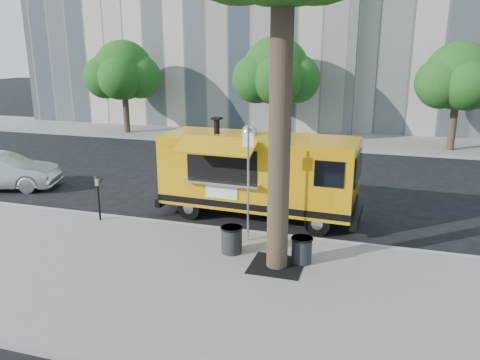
# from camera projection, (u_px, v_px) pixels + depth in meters

# --- Properties ---
(ground) EXTENTS (120.00, 120.00, 0.00)m
(ground) POSITION_uv_depth(u_px,v_px,m) (213.00, 219.00, 14.10)
(ground) COLOR black
(ground) RESTS_ON ground
(sidewalk) EXTENTS (60.00, 6.00, 0.15)m
(sidewalk) POSITION_uv_depth(u_px,v_px,m) (151.00, 277.00, 10.40)
(sidewalk) COLOR gray
(sidewalk) RESTS_ON ground
(curb) EXTENTS (60.00, 0.14, 0.16)m
(curb) POSITION_uv_depth(u_px,v_px,m) (201.00, 228.00, 13.23)
(curb) COLOR #999993
(curb) RESTS_ON ground
(far_sidewalk) EXTENTS (60.00, 5.00, 0.15)m
(far_sidewalk) POSITION_uv_depth(u_px,v_px,m) (295.00, 139.00, 26.52)
(far_sidewalk) COLOR gray
(far_sidewalk) RESTS_ON ground
(tree_well) EXTENTS (1.20, 1.20, 0.02)m
(tree_well) POSITION_uv_depth(u_px,v_px,m) (277.00, 265.00, 10.75)
(tree_well) COLOR black
(tree_well) RESTS_ON sidewalk
(far_tree_a) EXTENTS (3.42, 3.42, 5.36)m
(far_tree_a) POSITION_uv_depth(u_px,v_px,m) (123.00, 70.00, 27.23)
(far_tree_a) COLOR #33261C
(far_tree_a) RESTS_ON far_sidewalk
(far_tree_b) EXTENTS (3.60, 3.60, 5.50)m
(far_tree_b) POSITION_uv_depth(u_px,v_px,m) (276.00, 71.00, 25.05)
(far_tree_b) COLOR #33261C
(far_tree_b) RESTS_ON far_sidewalk
(far_tree_c) EXTENTS (3.24, 3.24, 5.21)m
(far_tree_c) POSITION_uv_depth(u_px,v_px,m) (459.00, 76.00, 22.28)
(far_tree_c) COLOR #33261C
(far_tree_c) RESTS_ON far_sidewalk
(sign_post) EXTENTS (0.28, 0.06, 3.00)m
(sign_post) POSITION_uv_depth(u_px,v_px,m) (248.00, 177.00, 11.74)
(sign_post) COLOR silver
(sign_post) RESTS_ON sidewalk
(parking_meter) EXTENTS (0.11, 0.11, 1.33)m
(parking_meter) POSITION_uv_depth(u_px,v_px,m) (98.00, 193.00, 13.44)
(parking_meter) COLOR black
(parking_meter) RESTS_ON sidewalk
(food_truck) EXTENTS (6.14, 2.92, 2.97)m
(food_truck) POSITION_uv_depth(u_px,v_px,m) (257.00, 173.00, 13.91)
(food_truck) COLOR orange
(food_truck) RESTS_ON ground
(sedan) EXTENTS (4.24, 2.60, 1.32)m
(sedan) POSITION_uv_depth(u_px,v_px,m) (1.00, 172.00, 17.03)
(sedan) COLOR silver
(sedan) RESTS_ON ground
(trash_bin_left) EXTENTS (0.55, 0.55, 0.66)m
(trash_bin_left) POSITION_uv_depth(u_px,v_px,m) (232.00, 239.00, 11.38)
(trash_bin_left) COLOR black
(trash_bin_left) RESTS_ON sidewalk
(trash_bin_right) EXTENTS (0.51, 0.51, 0.62)m
(trash_bin_right) POSITION_uv_depth(u_px,v_px,m) (302.00, 249.00, 10.85)
(trash_bin_right) COLOR black
(trash_bin_right) RESTS_ON sidewalk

